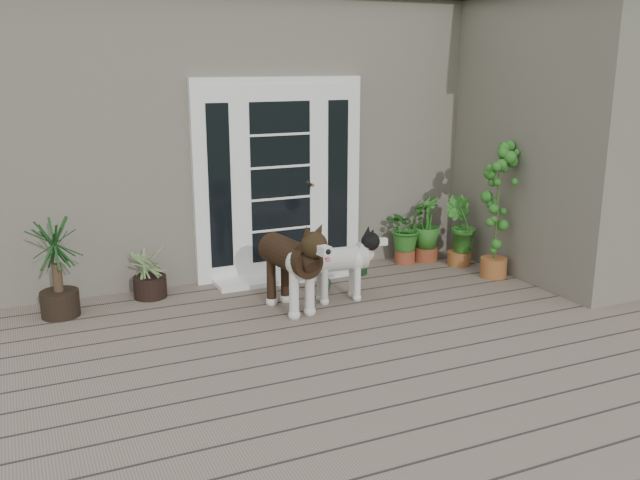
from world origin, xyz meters
name	(u,v)px	position (x,y,z in m)	size (l,w,h in m)	color
deck	(396,348)	(0.00, 0.40, 0.06)	(6.20, 4.60, 0.12)	#6B5B4C
house_main	(238,128)	(0.00, 4.65, 1.55)	(7.40, 4.00, 3.10)	#665E54
house_wing	(576,143)	(2.90, 1.50, 1.55)	(1.60, 2.40, 3.10)	#665E54
door_unit	(279,179)	(-0.20, 2.60, 1.19)	(1.90, 0.14, 2.15)	white
door_step	(287,276)	(-0.20, 2.40, 0.14)	(1.60, 0.40, 0.05)	white
brindle_dog	(290,270)	(-0.53, 1.48, 0.52)	(0.41, 0.95, 0.79)	black
white_dog	(339,270)	(0.01, 1.54, 0.43)	(0.32, 0.74, 0.62)	white
spider_plant	(149,269)	(-1.68, 2.40, 0.41)	(0.55, 0.55, 0.59)	#84A968
yucca	(56,267)	(-2.55, 2.20, 0.60)	(0.67, 0.67, 0.96)	black
herb_a	(405,237)	(1.29, 2.40, 0.44)	(0.50, 0.50, 0.63)	#1B611D
herb_b	(460,240)	(1.83, 2.07, 0.41)	(0.39, 0.39, 0.59)	#164E19
herb_c	(426,234)	(1.57, 2.40, 0.44)	(0.41, 0.41, 0.64)	#27651C
sapling	(497,209)	(1.89, 1.52, 0.89)	(0.45, 0.45, 1.53)	#205C1A
clog_left	(355,269)	(0.57, 2.27, 0.16)	(0.14, 0.30, 0.09)	black
clog_right	(325,285)	(0.03, 1.91, 0.16)	(0.13, 0.29, 0.09)	#173A1F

